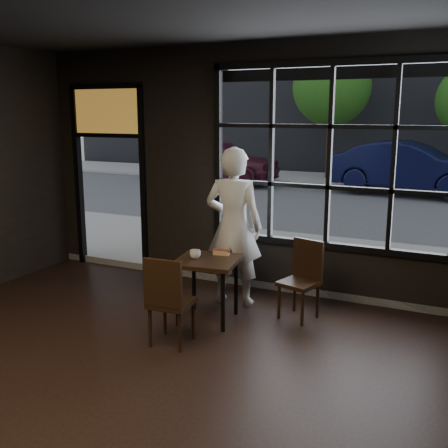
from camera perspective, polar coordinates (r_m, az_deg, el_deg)
The scene contains 13 objects.
floor at distance 4.59m, azimuth -17.51°, elevation -19.28°, with size 6.00×7.00×0.02m, color black.
window_frame at distance 6.52m, azimuth 11.41°, elevation 7.14°, with size 3.06×0.12×2.28m, color black.
stained_transom at distance 7.97m, azimuth -12.61°, elevation 11.92°, with size 1.20×0.06×0.70m, color orange.
street_asphalt at distance 27.05m, azimuth 19.51°, elevation 6.44°, with size 60.00×41.00×0.04m, color #545456.
cafe_table at distance 5.99m, azimuth -1.80°, elevation -7.14°, with size 0.67×0.67×0.73m, color black.
chair_near at distance 5.40m, azimuth -5.74°, elevation -8.18°, with size 0.41×0.41×0.94m, color black.
chair_window at distance 6.07m, azimuth 8.16°, elevation -6.12°, with size 0.39×0.39×0.91m, color black.
man at distance 6.37m, azimuth 1.06°, elevation -0.30°, with size 0.71×0.46×1.94m, color silver.
hotdog at distance 6.03m, azimuth -0.31°, elevation -3.12°, with size 0.20×0.08×0.06m, color tan, non-canonical shape.
cup at distance 5.89m, azimuth -3.15°, elevation -3.31°, with size 0.12×0.12×0.10m, color silver.
navy_car at distance 15.70m, azimuth 19.45°, elevation 5.87°, with size 1.51×4.32×1.42m, color black.
maroon_car at distance 17.26m, azimuth -0.63°, elevation 6.99°, with size 1.63×4.05×1.38m, color #471825.
tree_left at distance 18.45m, azimuth 11.66°, elevation 14.38°, with size 2.61×2.61×4.46m.
Camera 1 is at (2.77, -2.81, 2.34)m, focal length 42.00 mm.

